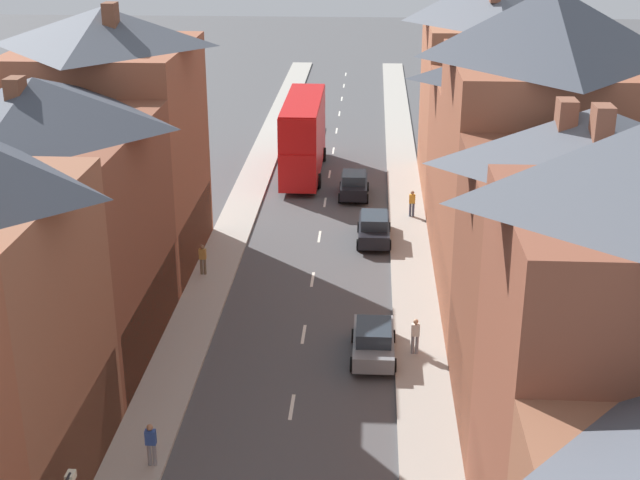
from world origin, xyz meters
name	(u,v)px	position (x,y,z in m)	size (l,w,h in m)	color
pavement_left	(236,222)	(-5.10, 38.00, 0.07)	(2.20, 104.00, 0.14)	#A8A399
pavement_right	(408,225)	(5.10, 38.00, 0.07)	(2.20, 104.00, 0.14)	#A8A399
centre_line_dashes	(319,237)	(0.00, 36.00, 0.01)	(0.14, 97.80, 0.01)	silver
terrace_row_right	(567,237)	(10.19, 20.04, 6.45)	(8.00, 63.11, 14.79)	beige
double_decker_bus_lead	(303,135)	(-1.81, 47.89, 2.82)	(2.74, 10.80, 5.30)	red
car_near_blue	(300,117)	(-3.10, 61.20, 0.84)	(1.90, 4.45, 1.67)	silver
car_near_silver	(374,228)	(3.10, 35.44, 0.83)	(1.90, 4.39, 1.65)	black
car_parked_right_a	(354,185)	(1.80, 43.13, 0.84)	(1.90, 3.94, 1.67)	black
car_mid_black	(373,341)	(3.10, 22.08, 0.80)	(1.90, 4.08, 1.58)	gray
pedestrian_mid_left	(151,443)	(-4.41, 13.87, 1.03)	(0.36, 0.22, 1.61)	gray
pedestrian_mid_right	(415,334)	(4.85, 22.30, 1.03)	(0.36, 0.22, 1.61)	gray
pedestrian_far_left	(203,258)	(-5.59, 30.05, 1.03)	(0.36, 0.22, 1.61)	brown
pedestrian_far_right	(412,202)	(5.36, 39.35, 1.03)	(0.36, 0.22, 1.61)	#3D4256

